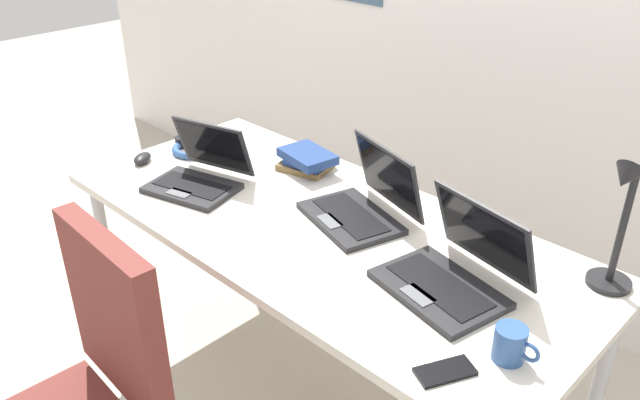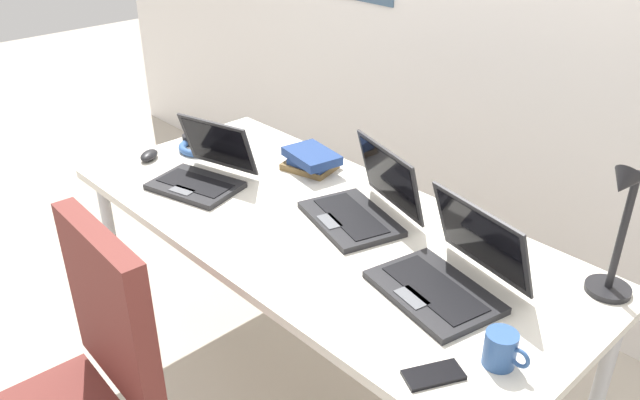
{
  "view_description": "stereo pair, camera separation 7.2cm",
  "coord_description": "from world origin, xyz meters",
  "px_view_note": "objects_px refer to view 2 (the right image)",
  "views": [
    {
      "loc": [
        1.24,
        -1.27,
        1.78
      ],
      "look_at": [
        0.0,
        0.0,
        0.82
      ],
      "focal_mm": 36.07,
      "sensor_mm": 36.0,
      "label": 1
    },
    {
      "loc": [
        1.29,
        -1.22,
        1.78
      ],
      "look_at": [
        0.0,
        0.0,
        0.82
      ],
      "focal_mm": 36.07,
      "sensor_mm": 36.0,
      "label": 2
    }
  ],
  "objects_px": {
    "laptop_back_right": "(448,275)",
    "computer_mouse": "(149,155)",
    "headphones": "(201,146)",
    "laptop_center": "(362,206)",
    "coffee_mug": "(501,349)",
    "laptop_far_corner": "(202,172)",
    "book_stack": "(312,160)",
    "desk_lamp": "(618,233)",
    "cell_phone": "(433,375)"
  },
  "relations": [
    {
      "from": "laptop_back_right",
      "to": "computer_mouse",
      "type": "bearing_deg",
      "value": -173.3
    },
    {
      "from": "computer_mouse",
      "to": "headphones",
      "type": "relative_size",
      "value": 0.45
    },
    {
      "from": "laptop_center",
      "to": "coffee_mug",
      "type": "bearing_deg",
      "value": -20.91
    },
    {
      "from": "laptop_center",
      "to": "coffee_mug",
      "type": "relative_size",
      "value": 3.48
    },
    {
      "from": "laptop_far_corner",
      "to": "coffee_mug",
      "type": "distance_m",
      "value": 1.24
    },
    {
      "from": "laptop_back_right",
      "to": "laptop_center",
      "type": "height_order",
      "value": "laptop_back_right"
    },
    {
      "from": "laptop_far_corner",
      "to": "book_stack",
      "type": "distance_m",
      "value": 0.4
    },
    {
      "from": "laptop_center",
      "to": "book_stack",
      "type": "bearing_deg",
      "value": 161.39
    },
    {
      "from": "book_stack",
      "to": "desk_lamp",
      "type": "bearing_deg",
      "value": 1.79
    },
    {
      "from": "laptop_far_corner",
      "to": "laptop_back_right",
      "type": "relative_size",
      "value": 0.93
    },
    {
      "from": "book_stack",
      "to": "coffee_mug",
      "type": "height_order",
      "value": "coffee_mug"
    },
    {
      "from": "laptop_center",
      "to": "coffee_mug",
      "type": "xyz_separation_m",
      "value": [
        0.68,
        -0.26,
        -0.0
      ]
    },
    {
      "from": "laptop_back_right",
      "to": "coffee_mug",
      "type": "distance_m",
      "value": 0.3
    },
    {
      "from": "laptop_center",
      "to": "headphones",
      "type": "bearing_deg",
      "value": -175.35
    },
    {
      "from": "desk_lamp",
      "to": "laptop_center",
      "type": "relative_size",
      "value": 1.02
    },
    {
      "from": "desk_lamp",
      "to": "cell_phone",
      "type": "height_order",
      "value": "desk_lamp"
    },
    {
      "from": "coffee_mug",
      "to": "cell_phone",
      "type": "bearing_deg",
      "value": -118.82
    },
    {
      "from": "headphones",
      "to": "coffee_mug",
      "type": "height_order",
      "value": "coffee_mug"
    },
    {
      "from": "laptop_far_corner",
      "to": "computer_mouse",
      "type": "bearing_deg",
      "value": -174.05
    },
    {
      "from": "desk_lamp",
      "to": "cell_phone",
      "type": "bearing_deg",
      "value": -102.3
    },
    {
      "from": "desk_lamp",
      "to": "laptop_center",
      "type": "distance_m",
      "value": 0.76
    },
    {
      "from": "desk_lamp",
      "to": "book_stack",
      "type": "height_order",
      "value": "desk_lamp"
    },
    {
      "from": "coffee_mug",
      "to": "computer_mouse",
      "type": "bearing_deg",
      "value": -179.8
    },
    {
      "from": "laptop_back_right",
      "to": "laptop_far_corner",
      "type": "bearing_deg",
      "value": -173.06
    },
    {
      "from": "laptop_far_corner",
      "to": "coffee_mug",
      "type": "xyz_separation_m",
      "value": [
        1.24,
        -0.03,
        -0.0
      ]
    },
    {
      "from": "laptop_center",
      "to": "book_stack",
      "type": "height_order",
      "value": "laptop_center"
    },
    {
      "from": "laptop_center",
      "to": "laptop_back_right",
      "type": "bearing_deg",
      "value": -14.94
    },
    {
      "from": "laptop_center",
      "to": "headphones",
      "type": "height_order",
      "value": "laptop_center"
    },
    {
      "from": "laptop_center",
      "to": "laptop_far_corner",
      "type": "bearing_deg",
      "value": -157.51
    },
    {
      "from": "laptop_back_right",
      "to": "computer_mouse",
      "type": "relative_size",
      "value": 4.08
    },
    {
      "from": "laptop_far_corner",
      "to": "cell_phone",
      "type": "xyz_separation_m",
      "value": [
        1.16,
        -0.17,
        -0.04
      ]
    },
    {
      "from": "headphones",
      "to": "book_stack",
      "type": "height_order",
      "value": "book_stack"
    },
    {
      "from": "desk_lamp",
      "to": "computer_mouse",
      "type": "distance_m",
      "value": 1.66
    },
    {
      "from": "laptop_far_corner",
      "to": "book_stack",
      "type": "xyz_separation_m",
      "value": [
        0.18,
        0.36,
        -0.0
      ]
    },
    {
      "from": "headphones",
      "to": "laptop_back_right",
      "type": "bearing_deg",
      "value": -2.13
    },
    {
      "from": "desk_lamp",
      "to": "laptop_back_right",
      "type": "height_order",
      "value": "desk_lamp"
    },
    {
      "from": "desk_lamp",
      "to": "book_stack",
      "type": "bearing_deg",
      "value": -178.21
    },
    {
      "from": "laptop_far_corner",
      "to": "laptop_center",
      "type": "bearing_deg",
      "value": 22.49
    },
    {
      "from": "headphones",
      "to": "coffee_mug",
      "type": "bearing_deg",
      "value": -7.36
    },
    {
      "from": "laptop_center",
      "to": "cell_phone",
      "type": "distance_m",
      "value": 0.72
    },
    {
      "from": "cell_phone",
      "to": "coffee_mug",
      "type": "relative_size",
      "value": 1.2
    },
    {
      "from": "laptop_far_corner",
      "to": "headphones",
      "type": "relative_size",
      "value": 1.69
    },
    {
      "from": "laptop_far_corner",
      "to": "laptop_center",
      "type": "xyz_separation_m",
      "value": [
        0.56,
        0.23,
        0.0
      ]
    },
    {
      "from": "headphones",
      "to": "book_stack",
      "type": "bearing_deg",
      "value": 23.85
    },
    {
      "from": "headphones",
      "to": "laptop_far_corner",
      "type": "bearing_deg",
      "value": -32.83
    },
    {
      "from": "desk_lamp",
      "to": "laptop_far_corner",
      "type": "distance_m",
      "value": 1.35
    },
    {
      "from": "desk_lamp",
      "to": "cell_phone",
      "type": "xyz_separation_m",
      "value": [
        -0.12,
        -0.56,
        -0.19
      ]
    },
    {
      "from": "laptop_far_corner",
      "to": "coffee_mug",
      "type": "relative_size",
      "value": 3.21
    },
    {
      "from": "computer_mouse",
      "to": "book_stack",
      "type": "xyz_separation_m",
      "value": [
        0.5,
        0.39,
        0.02
      ]
    },
    {
      "from": "laptop_far_corner",
      "to": "cell_phone",
      "type": "distance_m",
      "value": 1.17
    }
  ]
}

